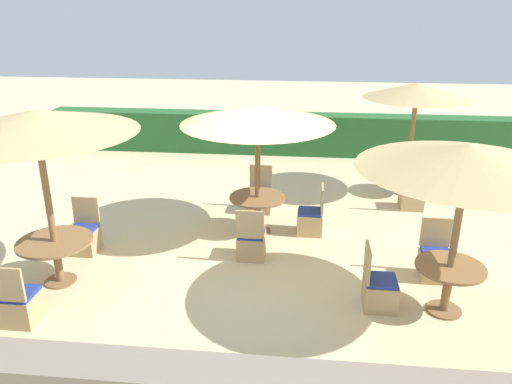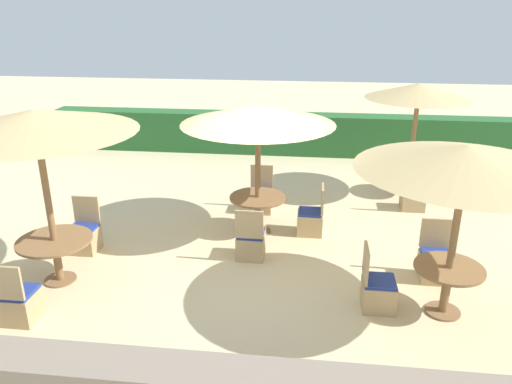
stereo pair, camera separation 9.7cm
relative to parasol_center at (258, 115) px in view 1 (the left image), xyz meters
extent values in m
plane|color=beige|center=(0.00, -0.88, -2.21)|extent=(40.00, 40.00, 0.00)
cube|color=#28602D|center=(0.00, 5.28, -1.65)|extent=(13.00, 0.70, 1.13)
cylinder|color=olive|center=(0.00, 0.00, -1.06)|extent=(0.10, 0.10, 2.30)
cone|color=tan|center=(0.00, 0.00, 0.01)|extent=(2.71, 2.71, 0.32)
cylinder|color=olive|center=(0.00, 0.00, -2.20)|extent=(0.48, 0.48, 0.03)
cylinder|color=olive|center=(0.00, 0.00, -1.88)|extent=(0.12, 0.12, 0.67)
cylinder|color=olive|center=(0.00, 0.00, -1.53)|extent=(1.04, 1.04, 0.04)
cube|color=tan|center=(-0.05, 0.98, -2.01)|extent=(0.46, 0.46, 0.40)
cube|color=#233893|center=(-0.05, 0.98, -1.79)|extent=(0.42, 0.42, 0.05)
cube|color=tan|center=(-0.05, 1.19, -1.52)|extent=(0.46, 0.04, 0.48)
cube|color=tan|center=(0.97, 0.05, -2.01)|extent=(0.46, 0.46, 0.40)
cube|color=#233893|center=(0.97, 0.05, -1.79)|extent=(0.42, 0.42, 0.05)
cube|color=tan|center=(1.18, 0.05, -1.52)|extent=(0.04, 0.46, 0.48)
cube|color=tan|center=(0.00, -1.00, -2.01)|extent=(0.46, 0.46, 0.40)
cube|color=#233893|center=(0.00, -1.00, -1.79)|extent=(0.42, 0.42, 0.05)
cube|color=tan|center=(0.00, -1.21, -1.52)|extent=(0.46, 0.04, 0.48)
cylinder|color=olive|center=(3.12, 2.36, -1.02)|extent=(0.10, 0.10, 2.39)
cone|color=tan|center=(3.12, 2.36, 0.09)|extent=(2.23, 2.23, 0.32)
cylinder|color=olive|center=(3.12, 2.36, -2.20)|extent=(0.48, 0.48, 0.03)
cylinder|color=olive|center=(3.12, 2.36, -1.87)|extent=(0.12, 0.12, 0.68)
cylinder|color=olive|center=(3.12, 2.36, -1.52)|extent=(0.98, 0.98, 0.04)
cube|color=tan|center=(3.07, 1.48, -2.01)|extent=(0.46, 0.46, 0.40)
cube|color=#233893|center=(3.07, 1.48, -1.79)|extent=(0.42, 0.42, 0.05)
cube|color=tan|center=(3.07, 1.27, -1.52)|extent=(0.46, 0.04, 0.48)
cube|color=tan|center=(4.09, 2.34, -2.01)|extent=(0.46, 0.46, 0.40)
cube|color=#233893|center=(4.09, 2.34, -1.79)|extent=(0.42, 0.42, 0.05)
cube|color=tan|center=(4.30, 2.34, -1.52)|extent=(0.04, 0.46, 0.48)
cylinder|color=olive|center=(2.86, -2.29, -1.05)|extent=(0.10, 0.10, 2.33)
cone|color=tan|center=(2.86, -2.29, 0.03)|extent=(2.76, 2.76, 0.32)
cylinder|color=olive|center=(2.86, -2.29, -2.20)|extent=(0.48, 0.48, 0.03)
cylinder|color=olive|center=(2.86, -2.29, -1.87)|extent=(0.12, 0.12, 0.67)
cylinder|color=olive|center=(2.86, -2.29, -1.52)|extent=(0.93, 0.93, 0.04)
cube|color=tan|center=(1.97, -2.27, -2.01)|extent=(0.46, 0.46, 0.40)
cube|color=#233893|center=(1.97, -2.27, -1.79)|extent=(0.42, 0.42, 0.05)
cube|color=tan|center=(1.76, -2.27, -1.52)|extent=(0.04, 0.46, 0.48)
cube|color=tan|center=(2.92, -1.38, -2.01)|extent=(0.46, 0.46, 0.40)
cube|color=#233893|center=(2.92, -1.38, -1.79)|extent=(0.42, 0.42, 0.05)
cube|color=tan|center=(2.92, -1.17, -1.52)|extent=(0.46, 0.04, 0.48)
cylinder|color=olive|center=(-2.84, -2.11, -0.91)|extent=(0.10, 0.10, 2.60)
cone|color=tan|center=(-2.84, -2.11, 0.30)|extent=(2.80, 2.80, 0.32)
cylinder|color=olive|center=(-2.84, -2.11, -2.20)|extent=(0.48, 0.48, 0.03)
cylinder|color=olive|center=(-2.84, -2.11, -1.88)|extent=(0.12, 0.12, 0.66)
cylinder|color=olive|center=(-2.84, -2.11, -1.53)|extent=(1.11, 1.11, 0.04)
cube|color=tan|center=(-2.86, -3.13, -2.01)|extent=(0.46, 0.46, 0.40)
cube|color=#233893|center=(-2.86, -3.13, -1.79)|extent=(0.42, 0.42, 0.05)
cube|color=tan|center=(-2.86, -3.34, -1.52)|extent=(0.46, 0.04, 0.48)
cube|color=tan|center=(-2.88, -1.12, -2.01)|extent=(0.46, 0.46, 0.40)
cube|color=#233893|center=(-2.88, -1.12, -1.79)|extent=(0.42, 0.42, 0.05)
cube|color=tan|center=(-2.88, -0.91, -1.52)|extent=(0.46, 0.04, 0.48)
camera|label=1|loc=(0.88, -8.46, 1.83)|focal=35.00mm
camera|label=2|loc=(0.97, -8.44, 1.83)|focal=35.00mm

